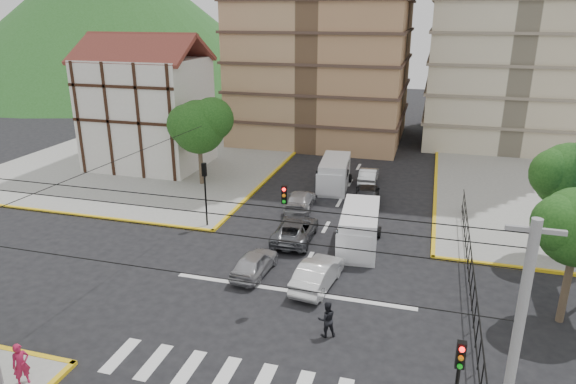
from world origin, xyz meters
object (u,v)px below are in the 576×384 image
(van_left_lane, at_px, (334,175))
(pedestrian_sw_corner, at_px, (21,364))
(van_right_lane, at_px, (359,231))
(traffic_light_se, at_px, (457,382))
(car_white_front_right, at_px, (318,273))
(car_silver_front_left, at_px, (255,263))
(traffic_light_nw, at_px, (205,184))
(pedestrian_crosswalk, at_px, (327,319))

(van_left_lane, height_order, pedestrian_sw_corner, van_left_lane)
(van_right_lane, bearing_deg, traffic_light_se, -75.63)
(car_white_front_right, bearing_deg, pedestrian_sw_corner, 56.98)
(car_silver_front_left, bearing_deg, traffic_light_nw, -40.91)
(van_right_lane, distance_m, pedestrian_crosswalk, 9.43)
(traffic_light_se, distance_m, car_white_front_right, 12.10)
(van_right_lane, xyz_separation_m, pedestrian_crosswalk, (-0.04, -9.42, -0.35))
(pedestrian_sw_corner, bearing_deg, traffic_light_nw, 30.37)
(van_left_lane, bearing_deg, car_silver_front_left, -100.29)
(car_white_front_right, bearing_deg, car_silver_front_left, 2.09)
(car_white_front_right, height_order, pedestrian_crosswalk, pedestrian_crosswalk)
(van_left_lane, distance_m, car_silver_front_left, 15.74)
(car_silver_front_left, relative_size, pedestrian_crosswalk, 2.31)
(car_white_front_right, bearing_deg, traffic_light_nw, -24.64)
(traffic_light_nw, relative_size, pedestrian_crosswalk, 2.55)
(traffic_light_nw, distance_m, pedestrian_crosswalk, 14.57)
(van_left_lane, relative_size, pedestrian_crosswalk, 3.28)
(traffic_light_nw, bearing_deg, pedestrian_sw_corner, -91.02)
(traffic_light_nw, xyz_separation_m, car_silver_front_left, (5.32, -5.36, -2.43))
(car_white_front_right, bearing_deg, traffic_light_se, 131.52)
(traffic_light_nw, bearing_deg, traffic_light_se, -45.00)
(car_white_front_right, bearing_deg, van_right_lane, -97.39)
(pedestrian_sw_corner, bearing_deg, car_silver_front_left, 4.64)
(traffic_light_nw, height_order, car_silver_front_left, traffic_light_nw)
(van_right_lane, relative_size, pedestrian_crosswalk, 3.30)
(van_left_lane, bearing_deg, traffic_light_nw, -128.29)
(traffic_light_se, relative_size, van_left_lane, 0.78)
(traffic_light_se, xyz_separation_m, pedestrian_sw_corner, (-15.89, -0.90, -2.08))
(traffic_light_nw, height_order, car_white_front_right, traffic_light_nw)
(traffic_light_nw, height_order, van_right_lane, traffic_light_nw)
(traffic_light_se, relative_size, van_right_lane, 0.77)
(car_silver_front_left, height_order, pedestrian_sw_corner, pedestrian_sw_corner)
(traffic_light_nw, xyz_separation_m, van_right_lane, (10.42, -0.56, -1.90))
(traffic_light_se, height_order, pedestrian_crosswalk, traffic_light_se)
(van_left_lane, xyz_separation_m, pedestrian_crosswalk, (3.63, -20.29, -0.34))
(pedestrian_crosswalk, bearing_deg, traffic_light_se, 107.18)
(traffic_light_se, xyz_separation_m, car_silver_front_left, (-10.28, 10.24, -2.43))
(car_silver_front_left, distance_m, pedestrian_sw_corner, 12.48)
(car_silver_front_left, xyz_separation_m, car_white_front_right, (3.69, -0.37, 0.07))
(traffic_light_se, distance_m, pedestrian_crosswalk, 8.00)
(traffic_light_se, height_order, van_left_lane, traffic_light_se)
(van_right_lane, relative_size, van_left_lane, 1.00)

